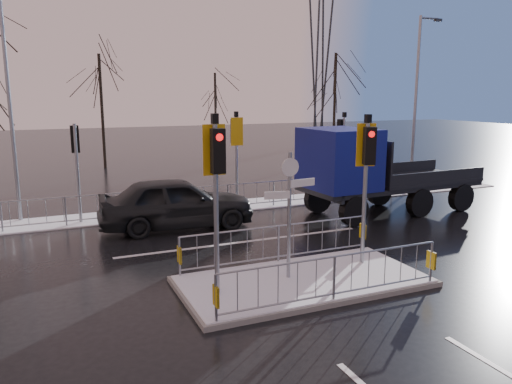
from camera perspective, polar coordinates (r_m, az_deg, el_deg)
name	(u,v)px	position (r m, az deg, el deg)	size (l,w,h in m)	color
ground	(303,284)	(12.42, 5.38, -10.39)	(120.00, 120.00, 0.00)	black
snow_verge	(199,209)	(20.04, -6.51, -1.96)	(30.00, 2.00, 0.04)	white
lane_markings	(310,288)	(12.15, 6.15, -10.90)	(8.00, 11.38, 0.01)	silver
traffic_island	(303,268)	(12.29, 5.34, -8.69)	(6.00, 3.04, 4.15)	slate
far_kerb_fixtures	(210,186)	(19.45, -5.31, 0.67)	(18.00, 0.65, 3.83)	gray
car_far_lane	(177,203)	(17.29, -9.06, -1.19)	(2.11, 5.23, 1.78)	black
flatbed_truck	(361,170)	(19.04, 11.89, 2.53)	(7.29, 2.96, 3.32)	black
tree_far_a	(101,89)	(32.30, -17.32, 11.19)	(3.75, 3.75, 7.08)	black
tree_far_b	(215,99)	(36.02, -4.67, 10.57)	(3.25, 3.25, 6.14)	black
tree_far_c	(335,85)	(36.77, 9.04, 11.99)	(4.00, 4.00, 7.55)	black
street_lamp_right	(417,97)	(24.66, 17.93, 10.28)	(1.25, 0.18, 8.00)	gray
street_lamp_left	(11,95)	(19.61, -26.20, 9.88)	(1.25, 0.18, 8.20)	gray
pylon_wires	(310,18)	(46.43, 6.17, 19.17)	(70.00, 2.38, 19.97)	#2D3033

